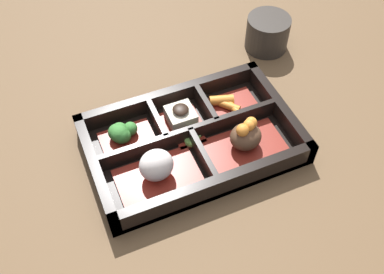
{
  "coord_description": "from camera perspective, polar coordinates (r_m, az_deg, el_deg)",
  "views": [
    {
      "loc": [
        0.16,
        0.38,
        0.54
      ],
      "look_at": [
        0.0,
        0.0,
        0.03
      ],
      "focal_mm": 42.0,
      "sensor_mm": 36.0,
      "label": 1
    }
  ],
  "objects": [
    {
      "name": "bowl_pickles",
      "position": [
        0.67,
        0.02,
        -0.09
      ],
      "size": [
        0.04,
        0.03,
        0.01
      ],
      "color": "maroon",
      "rests_on": "bento_base"
    },
    {
      "name": "bento_rim",
      "position": [
        0.66,
        -0.06,
        -0.14
      ],
      "size": [
        0.3,
        0.19,
        0.04
      ],
      "color": "black",
      "rests_on": "ground_plane"
    },
    {
      "name": "bowl_tofu",
      "position": [
        0.68,
        -1.19,
        2.62
      ],
      "size": [
        0.06,
        0.05,
        0.03
      ],
      "color": "maroon",
      "rests_on": "bento_base"
    },
    {
      "name": "bowl_rice",
      "position": [
        0.61,
        -4.51,
        -4.01
      ],
      "size": [
        0.12,
        0.07,
        0.05
      ],
      "color": "maroon",
      "rests_on": "bento_base"
    },
    {
      "name": "tea_cup",
      "position": [
        0.83,
        9.57,
        12.97
      ],
      "size": [
        0.08,
        0.08,
        0.06
      ],
      "color": "#2D2823",
      "rests_on": "ground_plane"
    },
    {
      "name": "bowl_carrots",
      "position": [
        0.71,
        4.81,
        4.17
      ],
      "size": [
        0.07,
        0.06,
        0.02
      ],
      "color": "maroon",
      "rests_on": "bento_base"
    },
    {
      "name": "bento_base",
      "position": [
        0.67,
        0.0,
        -1.07
      ],
      "size": [
        0.3,
        0.19,
        0.01
      ],
      "color": "black",
      "rests_on": "ground_plane"
    },
    {
      "name": "ground_plane",
      "position": [
        0.67,
        0.0,
        -1.33
      ],
      "size": [
        3.0,
        3.0,
        0.0
      ],
      "primitive_type": "plane",
      "color": "brown"
    },
    {
      "name": "bowl_greens",
      "position": [
        0.67,
        -8.86,
        0.35
      ],
      "size": [
        0.08,
        0.05,
        0.03
      ],
      "color": "maroon",
      "rests_on": "bento_base"
    },
    {
      "name": "bowl_stew",
      "position": [
        0.65,
        6.8,
        -0.17
      ],
      "size": [
        0.12,
        0.07,
        0.06
      ],
      "color": "maroon",
      "rests_on": "bento_base"
    }
  ]
}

